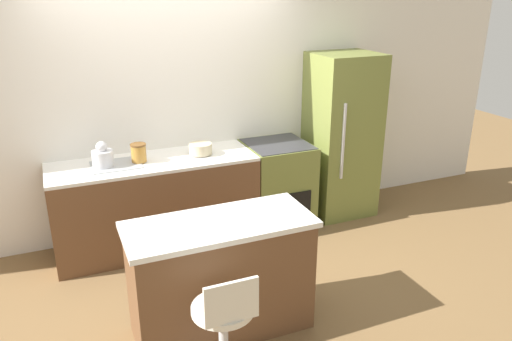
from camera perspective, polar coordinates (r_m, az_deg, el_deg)
ground_plane at (r=4.87m, az=-6.76°, el=-9.52°), size 14.00×14.00×0.00m
wall_back at (r=5.03m, az=-9.66°, el=7.27°), size 8.00×0.06×2.60m
back_counter at (r=4.92m, az=-11.34°, el=-3.73°), size 1.91×0.65×0.89m
kitchen_island at (r=3.70m, az=-4.03°, el=-12.00°), size 1.33×0.57×0.88m
oven_range at (r=5.28m, az=2.43°, el=-1.54°), size 0.65×0.66×0.89m
refrigerator at (r=5.51m, az=9.74°, el=3.95°), size 0.67×0.65×1.77m
stool_chair at (r=3.21m, az=-3.60°, el=-17.94°), size 0.39×0.39×0.88m
kettle at (r=4.66m, az=-17.13°, el=1.54°), size 0.19×0.19×0.23m
mixing_bowl at (r=4.84m, az=-6.36°, el=2.50°), size 0.22×0.22×0.10m
canister_jar at (r=4.70m, az=-13.27°, el=1.99°), size 0.14×0.14×0.17m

